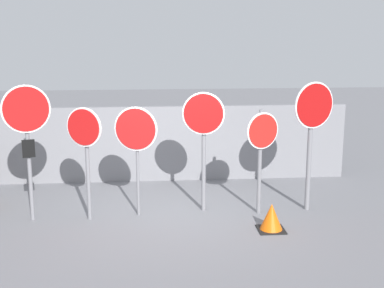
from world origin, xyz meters
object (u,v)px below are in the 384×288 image
(stop_sign_2, at_px, (136,135))
(stop_sign_5, at_px, (313,122))
(stop_sign_3, at_px, (204,128))
(traffic_cone_0, at_px, (271,217))
(stop_sign_0, at_px, (27,123))
(stop_sign_4, at_px, (262,142))
(stop_sign_1, at_px, (85,140))

(stop_sign_2, relative_size, stop_sign_5, 0.83)
(stop_sign_3, xyz_separation_m, traffic_cone_0, (1.06, -1.06, -1.37))
(stop_sign_0, distance_m, stop_sign_4, 4.16)
(stop_sign_1, distance_m, stop_sign_3, 2.14)
(stop_sign_0, bearing_deg, stop_sign_1, -20.57)
(stop_sign_0, distance_m, stop_sign_2, 1.89)
(stop_sign_1, bearing_deg, stop_sign_4, 28.49)
(stop_sign_0, bearing_deg, traffic_cone_0, -28.82)
(stop_sign_1, bearing_deg, stop_sign_3, 35.32)
(stop_sign_4, height_order, traffic_cone_0, stop_sign_4)
(stop_sign_1, height_order, stop_sign_3, stop_sign_3)
(stop_sign_1, distance_m, stop_sign_5, 4.12)
(stop_sign_0, relative_size, stop_sign_1, 1.20)
(stop_sign_1, distance_m, traffic_cone_0, 3.49)
(stop_sign_1, relative_size, stop_sign_4, 1.05)
(stop_sign_2, height_order, stop_sign_4, stop_sign_2)
(traffic_cone_0, bearing_deg, stop_sign_2, 158.42)
(stop_sign_0, bearing_deg, stop_sign_5, -16.29)
(stop_sign_1, distance_m, stop_sign_4, 3.15)
(stop_sign_4, relative_size, traffic_cone_0, 4.12)
(stop_sign_2, xyz_separation_m, stop_sign_5, (3.22, 0.04, 0.17))
(stop_sign_0, relative_size, stop_sign_5, 1.01)
(stop_sign_0, height_order, stop_sign_1, stop_sign_0)
(stop_sign_1, bearing_deg, traffic_cone_0, 13.73)
(stop_sign_2, height_order, stop_sign_5, stop_sign_5)
(stop_sign_0, relative_size, traffic_cone_0, 5.19)
(stop_sign_5, xyz_separation_m, traffic_cone_0, (-0.94, -0.94, -1.46))
(stop_sign_0, relative_size, stop_sign_2, 1.21)
(stop_sign_2, relative_size, stop_sign_3, 0.90)
(stop_sign_1, xyz_separation_m, stop_sign_2, (0.89, 0.14, 0.04))
(stop_sign_2, bearing_deg, traffic_cone_0, -4.43)
(stop_sign_3, relative_size, stop_sign_5, 0.93)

